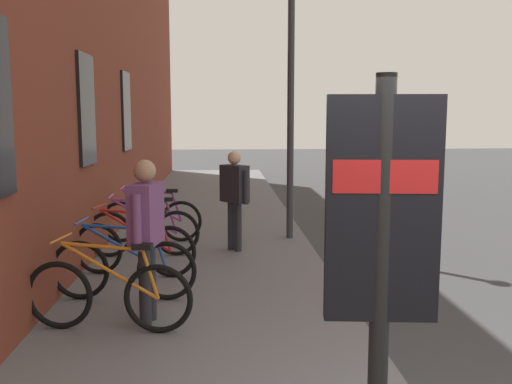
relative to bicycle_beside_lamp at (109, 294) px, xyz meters
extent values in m
plane|color=#38383A|center=(3.29, -3.68, -0.51)|extent=(60.00, 60.00, 0.00)
cube|color=slate|center=(5.29, -0.93, -0.45)|extent=(24.00, 3.50, 0.12)
cube|color=black|center=(2.79, 0.80, 1.89)|extent=(0.90, 0.06, 1.60)
cube|color=black|center=(6.29, 0.80, 1.89)|extent=(0.90, 0.06, 1.60)
torus|color=black|center=(0.09, 0.53, -0.03)|extent=(0.18, 0.72, 0.72)
torus|color=black|center=(-0.09, -0.51, -0.03)|extent=(0.18, 0.72, 0.72)
cylinder|color=orange|center=(0.00, -0.02, 0.25)|extent=(0.21, 1.01, 0.58)
cylinder|color=orange|center=(0.01, 0.06, 0.50)|extent=(0.18, 0.85, 0.09)
cylinder|color=orange|center=(-0.07, -0.43, 0.22)|extent=(0.07, 0.19, 0.51)
cube|color=black|center=(-0.06, -0.36, 0.51)|extent=(0.13, 0.21, 0.06)
cylinder|color=orange|center=(0.08, 0.48, 0.57)|extent=(0.48, 0.11, 0.02)
torus|color=black|center=(1.06, 0.55, -0.03)|extent=(0.12, 0.72, 0.72)
torus|color=black|center=(0.96, -0.50, -0.03)|extent=(0.12, 0.72, 0.72)
cylinder|color=#1E4CA5|center=(1.01, 0.00, 0.25)|extent=(0.13, 1.02, 0.58)
cylinder|color=#1E4CA5|center=(1.01, 0.08, 0.50)|extent=(0.11, 0.85, 0.09)
cylinder|color=#1E4CA5|center=(0.97, -0.42, 0.22)|extent=(0.05, 0.19, 0.51)
cube|color=black|center=(0.98, -0.35, 0.51)|extent=(0.12, 0.21, 0.06)
cylinder|color=#1E4CA5|center=(1.05, 0.50, 0.57)|extent=(0.48, 0.07, 0.02)
torus|color=black|center=(2.17, 0.57, -0.03)|extent=(0.21, 0.72, 0.72)
torus|color=black|center=(1.94, -0.46, -0.03)|extent=(0.21, 0.72, 0.72)
cylinder|color=#B21E1E|center=(2.05, 0.03, 0.25)|extent=(0.25, 1.00, 0.58)
cylinder|color=#B21E1E|center=(2.06, 0.10, 0.50)|extent=(0.22, 0.84, 0.09)
cylinder|color=#B21E1E|center=(1.96, -0.38, 0.22)|extent=(0.07, 0.19, 0.51)
cube|color=black|center=(1.97, -0.31, 0.51)|extent=(0.14, 0.22, 0.06)
cylinder|color=#B21E1E|center=(2.16, 0.52, 0.57)|extent=(0.47, 0.13, 0.02)
torus|color=black|center=(3.14, 0.60, -0.03)|extent=(0.08, 0.72, 0.72)
torus|color=black|center=(3.16, -0.45, -0.03)|extent=(0.08, 0.72, 0.72)
cylinder|color=#8C338C|center=(3.15, 0.05, 0.25)|extent=(0.06, 1.02, 0.58)
cylinder|color=#8C338C|center=(3.15, 0.13, 0.50)|extent=(0.06, 0.85, 0.09)
cylinder|color=#8C338C|center=(3.16, -0.37, 0.22)|extent=(0.04, 0.19, 0.51)
cube|color=black|center=(3.16, -0.30, 0.51)|extent=(0.10, 0.20, 0.06)
cylinder|color=#8C338C|center=(3.14, 0.55, 0.57)|extent=(0.48, 0.04, 0.02)
torus|color=black|center=(4.19, 0.60, -0.03)|extent=(0.06, 0.72, 0.72)
torus|color=black|center=(4.18, -0.45, -0.03)|extent=(0.06, 0.72, 0.72)
cylinder|color=#8C338C|center=(4.19, 0.05, 0.25)|extent=(0.04, 1.02, 0.58)
cylinder|color=#8C338C|center=(4.19, 0.13, 0.50)|extent=(0.04, 0.85, 0.09)
cylinder|color=#8C338C|center=(4.18, -0.37, 0.22)|extent=(0.04, 0.18, 0.51)
cube|color=black|center=(4.18, -0.30, 0.51)|extent=(0.10, 0.20, 0.06)
cylinder|color=#8C338C|center=(4.19, 0.55, 0.57)|extent=(0.48, 0.03, 0.02)
cylinder|color=black|center=(-3.04, -1.93, 0.81)|extent=(0.10, 0.10, 2.40)
cube|color=black|center=(-3.04, -1.93, 1.36)|extent=(0.14, 0.56, 1.10)
cube|color=red|center=(-3.04, -1.93, 1.53)|extent=(0.14, 0.50, 0.16)
cylinder|color=#26262D|center=(3.39, -1.42, 0.01)|extent=(0.12, 0.12, 0.80)
cylinder|color=#26262D|center=(3.52, -1.31, 0.01)|extent=(0.12, 0.12, 0.80)
cube|color=#26262D|center=(3.45, -1.37, 0.71)|extent=(0.50, 0.49, 0.60)
sphere|color=#D8AD8C|center=(3.45, -1.37, 1.13)|extent=(0.22, 0.22, 0.22)
cylinder|color=#26262D|center=(3.26, -1.54, 0.67)|extent=(0.09, 0.09, 0.53)
cylinder|color=#26262D|center=(3.65, -1.19, 0.67)|extent=(0.09, 0.09, 0.53)
cylinder|color=#26262D|center=(0.32, -0.38, 0.04)|extent=(0.13, 0.13, 0.86)
cylinder|color=#26262D|center=(0.14, -0.35, 0.04)|extent=(0.13, 0.13, 0.86)
cube|color=#723F72|center=(0.23, -0.36, 0.79)|extent=(0.54, 0.34, 0.64)
sphere|color=tan|center=(0.23, -0.36, 1.24)|extent=(0.23, 0.23, 0.23)
cylinder|color=#723F72|center=(0.50, -0.42, 0.75)|extent=(0.10, 0.10, 0.57)
cylinder|color=#723F72|center=(-0.05, -0.31, 0.75)|extent=(0.10, 0.10, 0.57)
cylinder|color=#333338|center=(4.38, -2.38, 2.14)|extent=(0.12, 0.12, 5.06)
camera|label=1|loc=(-5.71, -1.16, 1.81)|focal=40.09mm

